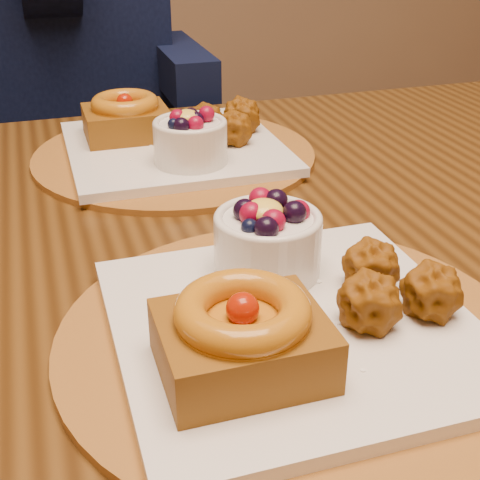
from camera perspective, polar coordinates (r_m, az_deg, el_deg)
name	(u,v)px	position (r m, az deg, el deg)	size (l,w,h in m)	color
dining_table	(220,286)	(0.76, -1.75, -3.95)	(1.60, 0.90, 0.76)	#351D09
place_setting_near	(288,309)	(0.53, 4.10, -5.90)	(0.38, 0.38, 0.09)	brown
place_setting_far	(173,141)	(0.91, -5.77, 8.44)	(0.38, 0.38, 0.09)	brown
chair_far	(68,192)	(1.37, -14.49, 4.02)	(0.61, 0.61, 0.99)	black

